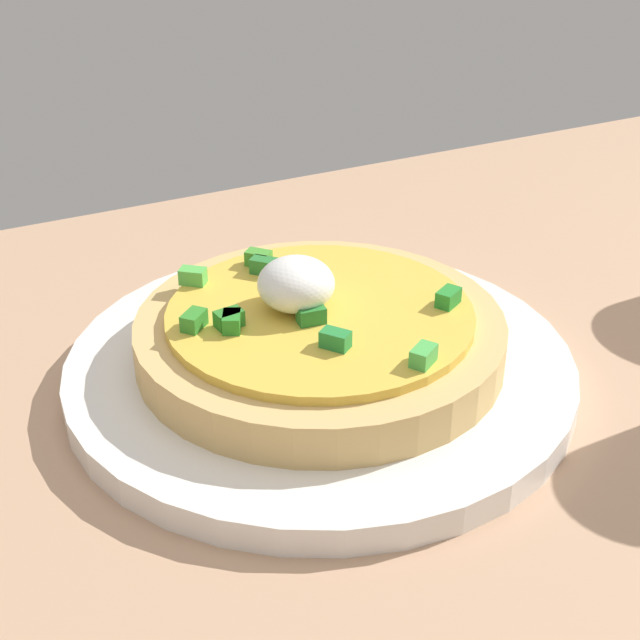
# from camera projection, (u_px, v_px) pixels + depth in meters

# --- Properties ---
(dining_table) EXTENTS (1.18, 0.78, 0.03)m
(dining_table) POSITION_uv_depth(u_px,v_px,m) (373.00, 614.00, 0.34)
(dining_table) COLOR tan
(dining_table) RESTS_ON ground
(plate) EXTENTS (0.25, 0.25, 0.01)m
(plate) POSITION_uv_depth(u_px,v_px,m) (320.00, 368.00, 0.45)
(plate) COLOR white
(plate) RESTS_ON dining_table
(pizza) EXTENTS (0.18, 0.18, 0.05)m
(pizza) POSITION_uv_depth(u_px,v_px,m) (319.00, 332.00, 0.44)
(pizza) COLOR tan
(pizza) RESTS_ON plate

